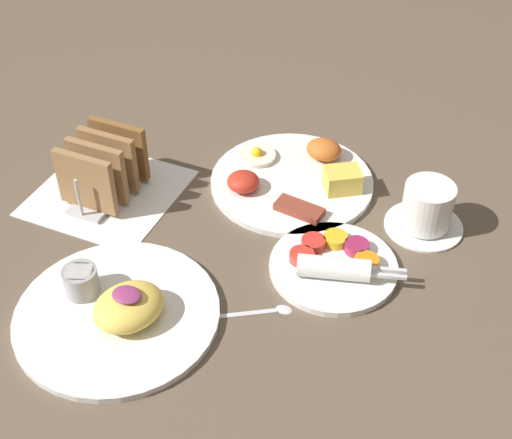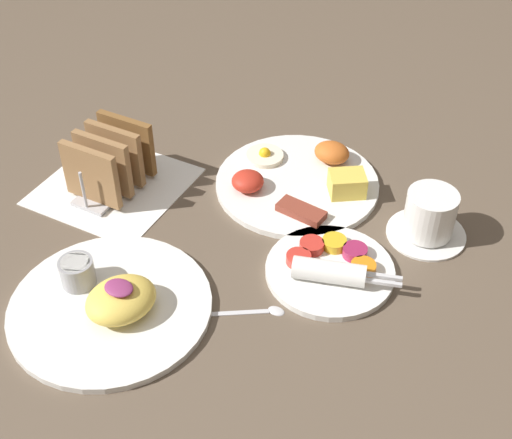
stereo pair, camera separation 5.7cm
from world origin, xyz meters
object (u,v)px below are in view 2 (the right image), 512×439
at_px(plate_condiments, 330,268).
at_px(toast_rack, 110,161).
at_px(plate_foreground, 111,302).
at_px(plate_breakfast, 300,180).
at_px(coffee_cup, 429,217).

height_order(plate_condiments, toast_rack, toast_rack).
distance_m(plate_foreground, toast_rack, 0.27).
xyz_separation_m(plate_breakfast, coffee_cup, (0.22, -0.02, 0.02)).
distance_m(plate_condiments, toast_rack, 0.40).
distance_m(plate_breakfast, toast_rack, 0.31).
relative_size(plate_breakfast, coffee_cup, 2.23).
bearing_deg(toast_rack, coffee_cup, 14.26).
bearing_deg(toast_rack, plate_breakfast, 28.43).
relative_size(toast_rack, coffee_cup, 1.23).
bearing_deg(toast_rack, plate_foreground, -54.25).
relative_size(plate_foreground, coffee_cup, 2.30).
xyz_separation_m(plate_breakfast, toast_rack, (-0.27, -0.15, 0.04)).
xyz_separation_m(plate_condiments, plate_foreground, (-0.24, -0.20, 0.00)).
bearing_deg(plate_foreground, plate_breakfast, 73.17).
bearing_deg(coffee_cup, plate_breakfast, 174.61).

